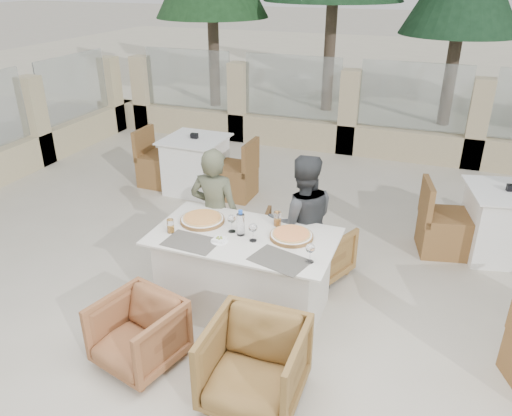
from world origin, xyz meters
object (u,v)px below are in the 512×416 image
(pizza_right, at_px, (291,235))
(armchair_far_left, at_px, (240,236))
(diner_left, at_px, (215,214))
(olive_dish, at_px, (219,239))
(armchair_near_right, at_px, (254,365))
(water_bottle, at_px, (241,223))
(diner_right, at_px, (302,223))
(bg_table_b, at_px, (503,224))
(pizza_left, at_px, (202,219))
(wine_glass_corner, at_px, (310,252))
(wine_glass_centre, at_px, (232,222))
(armchair_far_right, at_px, (317,251))
(dining_table, at_px, (244,273))
(beer_glass_right, at_px, (277,219))
(armchair_near_left, at_px, (138,333))
(wine_glass_near, at_px, (253,231))
(beer_glass_left, at_px, (171,226))
(bg_table_a, at_px, (196,165))

(pizza_right, distance_m, armchair_far_left, 1.17)
(armchair_far_left, bearing_deg, diner_left, 60.93)
(olive_dish, xyz_separation_m, armchair_near_right, (0.63, -0.81, -0.47))
(armchair_near_right, bearing_deg, water_bottle, 116.59)
(diner_right, xyz_separation_m, bg_table_b, (1.88, 1.32, -0.30))
(pizza_left, distance_m, wine_glass_corner, 1.15)
(wine_glass_centre, relative_size, wine_glass_corner, 1.00)
(wine_glass_centre, bearing_deg, armchair_far_right, 52.24)
(dining_table, bearing_deg, beer_glass_right, 53.05)
(wine_glass_corner, relative_size, diner_right, 0.13)
(bg_table_b, bearing_deg, olive_dish, -152.10)
(armchair_near_right, distance_m, diner_left, 1.77)
(bg_table_b, bearing_deg, pizza_right, -148.82)
(dining_table, height_order, armchair_near_left, dining_table)
(wine_glass_near, bearing_deg, olive_dish, -156.18)
(armchair_far_right, bearing_deg, beer_glass_left, 64.95)
(water_bottle, bearing_deg, bg_table_b, 39.68)
(dining_table, relative_size, beer_glass_left, 12.88)
(beer_glass_right, bearing_deg, olive_dish, -128.55)
(water_bottle, relative_size, bg_table_a, 0.14)
(water_bottle, relative_size, armchair_far_right, 0.39)
(pizza_right, height_order, bg_table_a, pizza_right)
(armchair_near_right, relative_size, diner_left, 0.51)
(pizza_right, height_order, diner_left, diner_left)
(water_bottle, xyz_separation_m, beer_glass_right, (0.24, 0.28, -0.05))
(wine_glass_corner, bearing_deg, beer_glass_right, 131.22)
(wine_glass_corner, xyz_separation_m, armchair_near_right, (-0.18, -0.76, -0.54))
(bg_table_a, bearing_deg, beer_glass_left, -66.55)
(olive_dish, bearing_deg, armchair_far_right, 57.24)
(olive_dish, distance_m, armchair_far_left, 1.13)
(armchair_far_left, bearing_deg, beer_glass_left, 65.54)
(olive_dish, xyz_separation_m, armchair_far_left, (-0.22, 0.98, -0.52))
(bg_table_a, bearing_deg, armchair_near_right, -56.37)
(wine_glass_near, bearing_deg, wine_glass_centre, 159.75)
(wine_glass_corner, height_order, diner_left, diner_left)
(dining_table, relative_size, diner_left, 1.18)
(water_bottle, bearing_deg, beer_glass_right, 49.45)
(beer_glass_left, xyz_separation_m, diner_right, (0.98, 0.74, -0.15))
(pizza_left, distance_m, bg_table_a, 2.56)
(beer_glass_left, height_order, armchair_near_left, beer_glass_left)
(armchair_far_right, distance_m, diner_left, 1.10)
(dining_table, relative_size, armchair_far_right, 2.64)
(water_bottle, distance_m, bg_table_b, 3.00)
(wine_glass_near, xyz_separation_m, bg_table_a, (-1.78, 2.38, -0.48))
(water_bottle, bearing_deg, beer_glass_left, -163.55)
(beer_glass_left, distance_m, diner_right, 1.24)
(wine_glass_corner, xyz_separation_m, diner_left, (-1.14, 0.68, -0.18))
(wine_glass_near, distance_m, bg_table_a, 3.01)
(armchair_far_right, relative_size, bg_table_b, 0.37)
(wine_glass_near, distance_m, armchair_far_right, 1.10)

